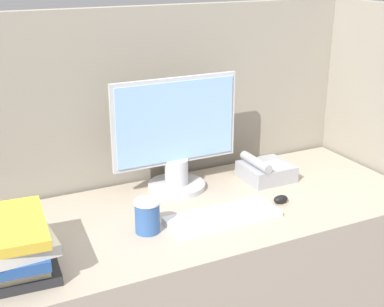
{
  "coord_description": "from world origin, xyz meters",
  "views": [
    {
      "loc": [
        -0.75,
        -1.19,
        1.61
      ],
      "look_at": [
        0.02,
        0.36,
        0.97
      ],
      "focal_mm": 50.0,
      "sensor_mm": 36.0,
      "label": 1
    }
  ],
  "objects_px": {
    "mouse": "(281,199)",
    "desk_telephone": "(265,170)",
    "book_stack": "(13,246)",
    "coffee_cup": "(147,216)",
    "keyboard": "(223,217)",
    "monitor": "(176,140)"
  },
  "relations": [
    {
      "from": "keyboard",
      "to": "mouse",
      "type": "relative_size",
      "value": 6.93
    },
    {
      "from": "coffee_cup",
      "to": "book_stack",
      "type": "distance_m",
      "value": 0.43
    },
    {
      "from": "keyboard",
      "to": "coffee_cup",
      "type": "distance_m",
      "value": 0.27
    },
    {
      "from": "mouse",
      "to": "keyboard",
      "type": "bearing_deg",
      "value": -175.38
    },
    {
      "from": "book_stack",
      "to": "coffee_cup",
      "type": "bearing_deg",
      "value": 5.95
    },
    {
      "from": "monitor",
      "to": "mouse",
      "type": "relative_size",
      "value": 8.81
    },
    {
      "from": "desk_telephone",
      "to": "book_stack",
      "type": "bearing_deg",
      "value": -166.62
    },
    {
      "from": "mouse",
      "to": "book_stack",
      "type": "xyz_separation_m",
      "value": [
        -0.94,
        -0.03,
        0.06
      ]
    },
    {
      "from": "desk_telephone",
      "to": "monitor",
      "type": "bearing_deg",
      "value": 167.4
    },
    {
      "from": "mouse",
      "to": "desk_telephone",
      "type": "xyz_separation_m",
      "value": [
        0.07,
        0.21,
        0.02
      ]
    },
    {
      "from": "monitor",
      "to": "desk_telephone",
      "type": "height_order",
      "value": "monitor"
    },
    {
      "from": "desk_telephone",
      "to": "keyboard",
      "type": "bearing_deg",
      "value": -144.6
    },
    {
      "from": "book_stack",
      "to": "mouse",
      "type": "bearing_deg",
      "value": 1.8
    },
    {
      "from": "monitor",
      "to": "book_stack",
      "type": "xyz_separation_m",
      "value": [
        -0.65,
        -0.32,
        -0.12
      ]
    },
    {
      "from": "keyboard",
      "to": "mouse",
      "type": "xyz_separation_m",
      "value": [
        0.25,
        0.02,
        0.0
      ]
    },
    {
      "from": "keyboard",
      "to": "book_stack",
      "type": "xyz_separation_m",
      "value": [
        -0.69,
        -0.01,
        0.07
      ]
    },
    {
      "from": "monitor",
      "to": "keyboard",
      "type": "xyz_separation_m",
      "value": [
        0.03,
        -0.31,
        -0.18
      ]
    },
    {
      "from": "keyboard",
      "to": "book_stack",
      "type": "distance_m",
      "value": 0.69
    },
    {
      "from": "keyboard",
      "to": "mouse",
      "type": "bearing_deg",
      "value": 4.62
    },
    {
      "from": "monitor",
      "to": "mouse",
      "type": "height_order",
      "value": "monitor"
    },
    {
      "from": "desk_telephone",
      "to": "coffee_cup",
      "type": "bearing_deg",
      "value": -161.51
    },
    {
      "from": "mouse",
      "to": "desk_telephone",
      "type": "height_order",
      "value": "desk_telephone"
    }
  ]
}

